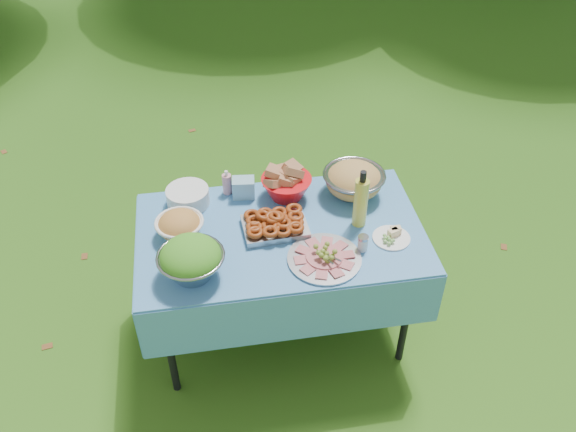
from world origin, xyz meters
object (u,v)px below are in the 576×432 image
object	(u,v)px
pasta_bowl_steel	(354,180)
charcuterie_platter	(325,253)
picnic_table	(281,283)
plate_stack	(188,197)
oil_bottle	(361,198)
bread_bowl	(286,183)
salad_bowl	(191,260)

from	to	relation	value
pasta_bowl_steel	charcuterie_platter	world-z (taller)	pasta_bowl_steel
picnic_table	pasta_bowl_steel	world-z (taller)	pasta_bowl_steel
plate_stack	oil_bottle	bearing A→B (deg)	-19.56
bread_bowl	oil_bottle	size ratio (longest dim) A/B	0.83
plate_stack	pasta_bowl_steel	xyz separation A→B (m)	(0.90, -0.05, 0.04)
picnic_table	charcuterie_platter	size ratio (longest dim) A/B	4.03
plate_stack	charcuterie_platter	xyz separation A→B (m)	(0.63, -0.54, -0.01)
salad_bowl	charcuterie_platter	world-z (taller)	salad_bowl
picnic_table	plate_stack	distance (m)	0.70
oil_bottle	picnic_table	bearing A→B (deg)	179.71
picnic_table	salad_bowl	bearing A→B (deg)	-152.10
bread_bowl	charcuterie_platter	size ratio (longest dim) A/B	0.76
salad_bowl	oil_bottle	xyz separation A→B (m)	(0.87, 0.24, 0.06)
bread_bowl	oil_bottle	bearing A→B (deg)	-40.47
plate_stack	oil_bottle	world-z (taller)	oil_bottle
plate_stack	bread_bowl	world-z (taller)	bread_bowl
picnic_table	pasta_bowl_steel	distance (m)	0.69
picnic_table	bread_bowl	world-z (taller)	bread_bowl
salad_bowl	oil_bottle	distance (m)	0.90
picnic_table	oil_bottle	distance (m)	0.68
bread_bowl	pasta_bowl_steel	xyz separation A→B (m)	(0.37, -0.03, -0.00)
plate_stack	pasta_bowl_steel	distance (m)	0.90
oil_bottle	charcuterie_platter	bearing A→B (deg)	-134.42
charcuterie_platter	bread_bowl	bearing A→B (deg)	101.05
plate_stack	salad_bowl	bearing A→B (deg)	-90.01
picnic_table	oil_bottle	bearing A→B (deg)	-0.29
salad_bowl	pasta_bowl_steel	size ratio (longest dim) A/B	0.93
plate_stack	bread_bowl	size ratio (longest dim) A/B	0.83
picnic_table	plate_stack	bearing A→B (deg)	146.17
pasta_bowl_steel	plate_stack	bearing A→B (deg)	176.61
bread_bowl	charcuterie_platter	world-z (taller)	bread_bowl
pasta_bowl_steel	oil_bottle	bearing A→B (deg)	-97.14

